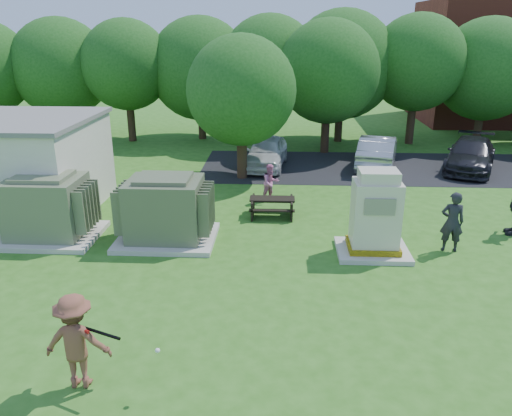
# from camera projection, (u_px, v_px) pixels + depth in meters

# --- Properties ---
(ground) EXTENTS (120.00, 120.00, 0.00)m
(ground) POSITION_uv_depth(u_px,v_px,m) (247.00, 323.00, 11.21)
(ground) COLOR #2D6619
(ground) RESTS_ON ground
(parking_strip) EXTENTS (20.00, 6.00, 0.01)m
(parking_strip) POSITION_uv_depth(u_px,v_px,m) (414.00, 168.00, 23.55)
(parking_strip) COLOR #232326
(parking_strip) RESTS_ON ground
(transformer_left) EXTENTS (3.00, 2.40, 2.07)m
(transformer_left) POSITION_uv_depth(u_px,v_px,m) (47.00, 209.00, 15.42)
(transformer_left) COLOR beige
(transformer_left) RESTS_ON ground
(transformer_right) EXTENTS (3.00, 2.40, 2.07)m
(transformer_right) POSITION_uv_depth(u_px,v_px,m) (166.00, 211.00, 15.24)
(transformer_right) COLOR beige
(transformer_right) RESTS_ON ground
(generator_cabinet) EXTENTS (2.07, 1.70, 2.52)m
(generator_cabinet) POSITION_uv_depth(u_px,v_px,m) (375.00, 218.00, 14.31)
(generator_cabinet) COLOR beige
(generator_cabinet) RESTS_ON ground
(picnic_table) EXTENTS (1.56, 1.17, 0.67)m
(picnic_table) POSITION_uv_depth(u_px,v_px,m) (272.00, 205.00, 17.42)
(picnic_table) COLOR black
(picnic_table) RESTS_ON ground
(batter) EXTENTS (1.22, 0.72, 1.85)m
(batter) POSITION_uv_depth(u_px,v_px,m) (77.00, 341.00, 8.98)
(batter) COLOR brown
(batter) RESTS_ON ground
(person_by_generator) EXTENTS (0.71, 0.51, 1.83)m
(person_by_generator) POSITION_uv_depth(u_px,v_px,m) (452.00, 222.00, 14.54)
(person_by_generator) COLOR black
(person_by_generator) RESTS_ON ground
(person_at_picnic) EXTENTS (0.89, 0.84, 1.45)m
(person_at_picnic) POSITION_uv_depth(u_px,v_px,m) (271.00, 183.00, 18.83)
(person_at_picnic) COLOR #CC6C9A
(person_at_picnic) RESTS_ON ground
(car_white) EXTENTS (2.19, 4.44, 1.46)m
(car_white) POSITION_uv_depth(u_px,v_px,m) (266.00, 152.00, 23.51)
(car_white) COLOR silver
(car_white) RESTS_ON ground
(car_silver_a) EXTENTS (2.70, 4.84, 1.51)m
(car_silver_a) POSITION_uv_depth(u_px,v_px,m) (377.00, 151.00, 23.49)
(car_silver_a) COLOR #9E9EA2
(car_silver_a) RESTS_ON ground
(car_dark) EXTENTS (3.79, 5.28, 1.42)m
(car_dark) POSITION_uv_depth(u_px,v_px,m) (471.00, 155.00, 23.10)
(car_dark) COLOR black
(car_dark) RESTS_ON ground
(batting_equipment) EXTENTS (1.49, 0.38, 0.35)m
(batting_equipment) POSITION_uv_depth(u_px,v_px,m) (107.00, 335.00, 8.74)
(batting_equipment) COLOR black
(batting_equipment) RESTS_ON ground
(tree_row) EXTENTS (41.30, 13.30, 7.30)m
(tree_row) POSITION_uv_depth(u_px,v_px,m) (302.00, 69.00, 27.08)
(tree_row) COLOR #47301E
(tree_row) RESTS_ON ground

